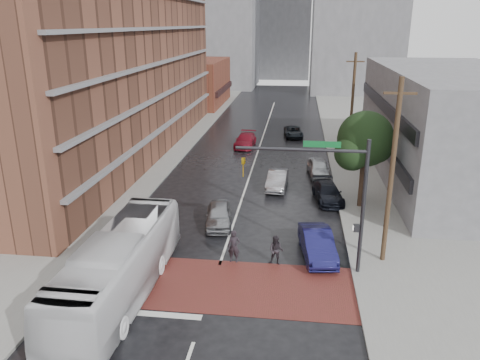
% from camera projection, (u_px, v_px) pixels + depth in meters
% --- Properties ---
extents(ground, '(160.00, 160.00, 0.00)m').
position_uv_depth(ground, '(211.00, 290.00, 22.93)').
color(ground, black).
rests_on(ground, ground).
extents(crosswalk, '(14.00, 5.00, 0.02)m').
position_uv_depth(crosswalk, '(213.00, 285.00, 23.40)').
color(crosswalk, maroon).
rests_on(crosswalk, ground).
extents(sidewalk_west, '(9.00, 90.00, 0.15)m').
position_uv_depth(sidewalk_west, '(145.00, 151.00, 47.77)').
color(sidewalk_west, gray).
rests_on(sidewalk_west, ground).
extents(sidewalk_east, '(9.00, 90.00, 0.15)m').
position_uv_depth(sidewalk_east, '(375.00, 158.00, 45.08)').
color(sidewalk_east, gray).
rests_on(sidewalk_east, ground).
extents(apartment_block, '(10.00, 44.00, 28.00)m').
position_uv_depth(apartment_block, '(105.00, 5.00, 42.68)').
color(apartment_block, brown).
rests_on(apartment_block, ground).
extents(storefront_west, '(8.00, 16.00, 7.00)m').
position_uv_depth(storefront_west, '(198.00, 83.00, 74.02)').
color(storefront_west, brown).
rests_on(storefront_west, ground).
extents(building_east, '(11.00, 26.00, 9.00)m').
position_uv_depth(building_east, '(452.00, 125.00, 38.39)').
color(building_east, gray).
rests_on(building_east, ground).
extents(distant_tower_west, '(18.00, 16.00, 32.00)m').
position_uv_depth(distant_tower_west, '(211.00, 4.00, 92.84)').
color(distant_tower_west, gray).
rests_on(distant_tower_west, ground).
extents(distant_tower_center, '(12.00, 10.00, 24.00)m').
position_uv_depth(distant_tower_center, '(284.00, 25.00, 108.47)').
color(distant_tower_center, gray).
rests_on(distant_tower_center, ground).
extents(street_tree, '(4.20, 4.10, 6.90)m').
position_uv_depth(street_tree, '(365.00, 143.00, 31.75)').
color(street_tree, '#332319').
rests_on(street_tree, ground).
extents(signal_mast, '(6.50, 0.30, 7.20)m').
position_uv_depth(signal_mast, '(335.00, 187.00, 23.09)').
color(signal_mast, '#2D2D33').
rests_on(signal_mast, ground).
extents(utility_pole_near, '(1.60, 0.26, 10.00)m').
position_uv_depth(utility_pole_near, '(392.00, 173.00, 24.03)').
color(utility_pole_near, '#473321').
rests_on(utility_pole_near, ground).
extents(utility_pole_far, '(1.60, 0.26, 10.00)m').
position_uv_depth(utility_pole_far, '(352.00, 107.00, 42.84)').
color(utility_pole_far, '#473321').
rests_on(utility_pole_far, ground).
extents(transit_bus, '(2.85, 11.59, 3.22)m').
position_uv_depth(transit_bus, '(120.00, 266.00, 21.96)').
color(transit_bus, silver).
rests_on(transit_bus, ground).
extents(pedestrian_a, '(0.70, 0.48, 1.85)m').
position_uv_depth(pedestrian_a, '(234.00, 246.00, 25.38)').
color(pedestrian_a, black).
rests_on(pedestrian_a, ground).
extents(pedestrian_b, '(0.90, 0.75, 1.67)m').
position_uv_depth(pedestrian_b, '(276.00, 250.00, 25.14)').
color(pedestrian_b, '#252026').
rests_on(pedestrian_b, ground).
extents(car_travel_a, '(2.21, 4.32, 1.41)m').
position_uv_depth(car_travel_a, '(219.00, 215.00, 30.10)').
color(car_travel_a, '#95979C').
rests_on(car_travel_a, ground).
extents(car_travel_b, '(1.72, 4.31, 1.40)m').
position_uv_depth(car_travel_b, '(277.00, 180.00, 36.88)').
color(car_travel_b, '#ACADB4').
rests_on(car_travel_b, ground).
extents(car_travel_c, '(2.14, 4.83, 1.38)m').
position_uv_depth(car_travel_c, '(245.00, 140.00, 49.35)').
color(car_travel_c, maroon).
rests_on(car_travel_c, ground).
extents(suv_travel, '(2.43, 4.46, 1.19)m').
position_uv_depth(suv_travel, '(293.00, 132.00, 53.69)').
color(suv_travel, black).
rests_on(suv_travel, ground).
extents(car_parked_near, '(2.23, 4.77, 1.51)m').
position_uv_depth(car_parked_near, '(317.00, 244.00, 26.05)').
color(car_parked_near, '#16164D').
rests_on(car_parked_near, ground).
extents(car_parked_mid, '(2.46, 4.66, 1.29)m').
position_uv_depth(car_parked_mid, '(328.00, 193.00, 34.23)').
color(car_parked_mid, black).
rests_on(car_parked_mid, ground).
extents(car_parked_far, '(2.11, 4.37, 1.44)m').
position_uv_depth(car_parked_far, '(318.00, 168.00, 39.90)').
color(car_parked_far, '#A5A9AC').
rests_on(car_parked_far, ground).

